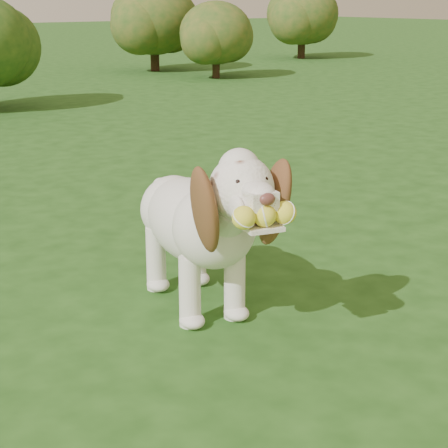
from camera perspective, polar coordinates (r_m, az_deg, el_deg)
ground at (r=3.58m, az=2.36°, el=-6.11°), size 80.00×80.00×0.00m
dog at (r=3.35m, az=-1.76°, el=0.43°), size 0.62×1.29×0.84m
shrub_d at (r=13.70m, az=-0.62°, el=14.35°), size 1.30×1.30×1.35m
shrub_h at (r=18.35m, az=5.99°, el=15.64°), size 1.69×1.69×1.75m
shrub_f at (r=15.10m, az=-5.37°, el=15.37°), size 1.67×1.67×1.73m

